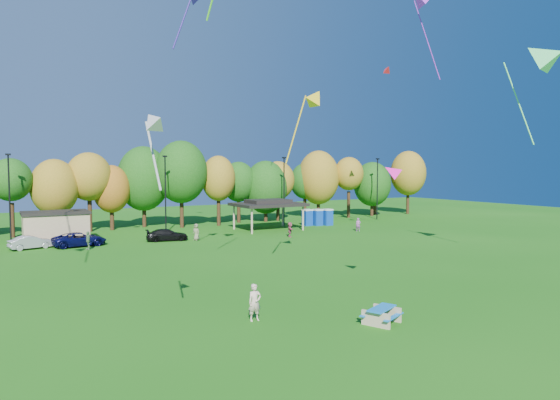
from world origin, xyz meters
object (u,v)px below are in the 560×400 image
car_b (31,242)px  car_d (167,235)px  kite_flyer (255,302)px  car_c (79,239)px  porta_potties (317,217)px  picnic_table (382,314)px

car_b → car_d: size_ratio=0.90×
kite_flyer → car_c: (-4.16, 29.68, -0.24)m
kite_flyer → car_c: kite_flyer is taller
porta_potties → car_d: 21.96m
porta_potties → car_c: size_ratio=0.75×
car_c → car_d: size_ratio=1.15×
picnic_table → kite_flyer: bearing=122.2°
picnic_table → car_b: size_ratio=0.59×
picnic_table → kite_flyer: 6.28m
picnic_table → car_c: bearing=81.7°
picnic_table → car_c: size_ratio=0.46×
car_c → car_d: (8.54, -0.53, -0.07)m
picnic_table → car_d: (-0.83, 32.63, 0.16)m
kite_flyer → car_c: bearing=101.4°
kite_flyer → car_c: 29.97m
kite_flyer → car_d: kite_flyer is taller
porta_potties → car_c: bearing=-173.7°
porta_potties → car_d: porta_potties is taller
porta_potties → car_b: size_ratio=0.97×
picnic_table → car_b: (-13.58, 33.74, 0.18)m
porta_potties → car_d: size_ratio=0.87×
porta_potties → picnic_table: bearing=-119.7°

